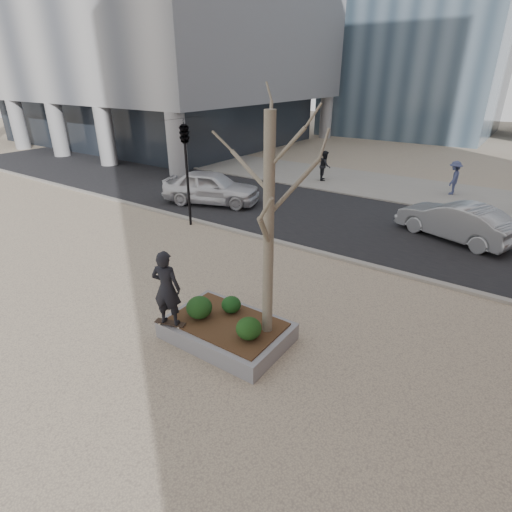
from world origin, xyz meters
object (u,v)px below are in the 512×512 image
Objects in this scene: skateboarder at (166,288)px; police_car at (211,187)px; skateboard at (170,324)px; planter at (227,331)px.

skateboarder is 0.39× the size of police_car.
skateboarder reaches higher than skateboard.
police_car is (-6.67, 9.39, 0.36)m from skateboard.
planter is at bearing -157.49° from police_car.
police_car reaches higher than planter.
skateboarder is 11.53m from police_car.
skateboard is at bearing -164.41° from police_car.
police_car is at bearing -74.66° from skateboarder.
skateboard is (-1.10, -0.85, 0.26)m from planter.
skateboarder is (-1.10, -0.85, 1.26)m from planter.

